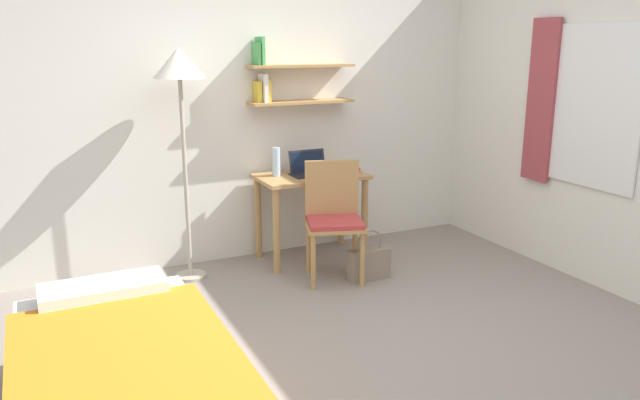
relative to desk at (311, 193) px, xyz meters
name	(u,v)px	position (x,y,z in m)	size (l,w,h in m)	color
ground_plane	(384,351)	(-0.30, -1.70, -0.58)	(5.28, 5.28, 0.00)	gray
wall_back	(263,104)	(-0.30, 0.32, 0.73)	(4.40, 0.27, 2.60)	silver
wall_right	(636,118)	(1.72, -1.67, 0.72)	(0.10, 4.40, 2.60)	silver
desk	(311,193)	(0.00, 0.00, 0.00)	(0.90, 0.53, 0.73)	#B2844C
desk_chair	(334,215)	(-0.03, -0.48, -0.07)	(0.55, 0.52, 0.92)	#B2844C
standing_lamp	(180,77)	(-1.06, 0.00, 0.99)	(0.38, 0.38, 1.78)	#B2A893
laptop	(309,168)	(-0.01, 0.01, 0.21)	(0.33, 0.21, 0.20)	black
water_bottle	(276,162)	(-0.28, 0.08, 0.27)	(0.07, 0.07, 0.24)	silver
book_stack	(345,169)	(0.30, -0.05, 0.19)	(0.18, 0.23, 0.07)	orange
handbag	(369,262)	(0.20, -0.64, -0.44)	(0.33, 0.12, 0.41)	gray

